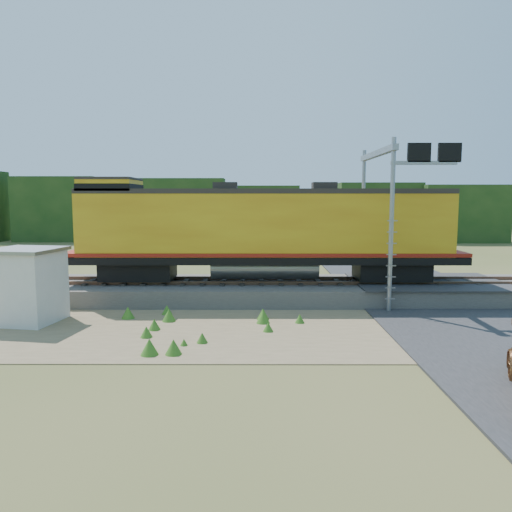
{
  "coord_description": "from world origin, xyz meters",
  "views": [
    {
      "loc": [
        -1.09,
        -17.35,
        4.77
      ],
      "look_at": [
        -1.15,
        3.0,
        2.4
      ],
      "focal_mm": 35.0,
      "sensor_mm": 36.0,
      "label": 1
    }
  ],
  "objects": [
    {
      "name": "ground",
      "position": [
        0.0,
        0.0,
        0.0
      ],
      "size": [
        140.0,
        140.0,
        0.0
      ],
      "primitive_type": "plane",
      "color": "#475123",
      "rests_on": "ground"
    },
    {
      "name": "ballast",
      "position": [
        0.0,
        6.0,
        0.4
      ],
      "size": [
        70.0,
        5.0,
        0.8
      ],
      "primitive_type": "cube",
      "color": "slate",
      "rests_on": "ground"
    },
    {
      "name": "rails",
      "position": [
        0.0,
        6.0,
        0.88
      ],
      "size": [
        70.0,
        1.54,
        0.16
      ],
      "color": "brown",
      "rests_on": "ballast"
    },
    {
      "name": "dirt_shoulder",
      "position": [
        -2.0,
        0.5,
        0.01
      ],
      "size": [
        26.0,
        8.0,
        0.03
      ],
      "primitive_type": "cube",
      "color": "#8C7754",
      "rests_on": "ground"
    },
    {
      "name": "road",
      "position": [
        7.0,
        0.74,
        0.09
      ],
      "size": [
        7.0,
        66.0,
        0.86
      ],
      "color": "#38383A",
      "rests_on": "ground"
    },
    {
      "name": "tree_line_north",
      "position": [
        0.0,
        38.0,
        3.07
      ],
      "size": [
        130.0,
        3.0,
        6.5
      ],
      "color": "#193714",
      "rests_on": "ground"
    },
    {
      "name": "weed_clumps",
      "position": [
        -3.5,
        0.1,
        0.0
      ],
      "size": [
        15.0,
        6.2,
        0.56
      ],
      "primitive_type": null,
      "color": "#3B7120",
      "rests_on": "ground"
    },
    {
      "name": "locomotive",
      "position": [
        -1.01,
        6.0,
        3.3
      ],
      "size": [
        18.38,
        2.8,
        4.74
      ],
      "color": "black",
      "rests_on": "rails"
    },
    {
      "name": "shed",
      "position": [
        -9.91,
        1.42,
        1.46
      ],
      "size": [
        2.79,
        2.79,
        2.88
      ],
      "rotation": [
        0.0,
        0.0,
        -0.16
      ],
      "color": "silver",
      "rests_on": "ground"
    },
    {
      "name": "signal_gantry",
      "position": [
        4.8,
        5.33,
        5.41
      ],
      "size": [
        2.86,
        6.2,
        7.22
      ],
      "color": "gray",
      "rests_on": "ground"
    }
  ]
}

